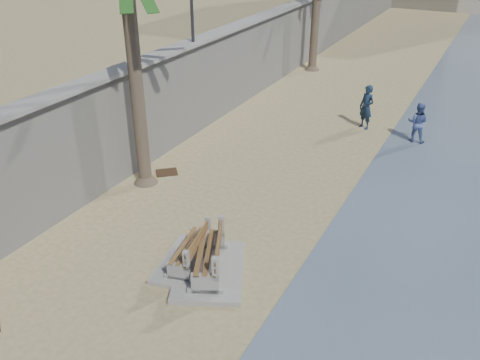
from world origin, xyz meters
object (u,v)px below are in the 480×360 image
(bench_far, at_px, (190,252))
(person_a, at_px, (367,104))
(bench_near, at_px, (209,258))
(person_b, at_px, (418,120))

(bench_far, bearing_deg, person_a, 82.77)
(bench_near, xyz_separation_m, bench_far, (-0.60, 0.08, -0.06))
(bench_near, bearing_deg, person_b, 74.67)
(bench_far, relative_size, person_a, 1.14)
(bench_far, bearing_deg, bench_near, -7.96)
(bench_near, relative_size, person_b, 1.66)
(person_a, bearing_deg, bench_far, -67.90)
(bench_far, height_order, person_b, person_b)
(bench_near, height_order, bench_far, bench_near)
(person_a, xyz_separation_m, person_b, (2.13, -0.46, -0.17))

